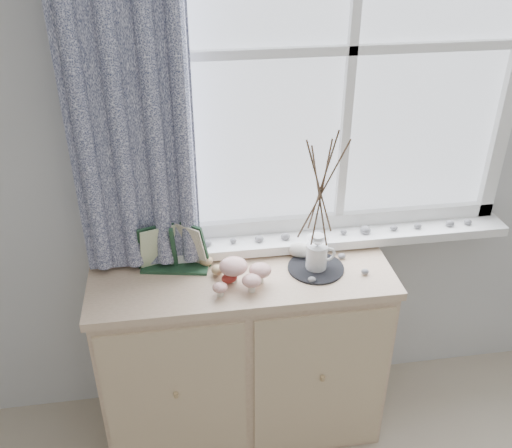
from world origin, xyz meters
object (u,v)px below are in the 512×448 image
(twig_pitcher, at_px, (321,188))
(botanical_book, at_px, (174,250))
(sideboard, at_px, (243,354))
(toadstool_cluster, at_px, (242,272))

(twig_pitcher, bearing_deg, botanical_book, 167.78)
(sideboard, bearing_deg, twig_pitcher, -1.86)
(sideboard, relative_size, botanical_book, 3.95)
(botanical_book, relative_size, toadstool_cluster, 1.31)
(twig_pitcher, bearing_deg, toadstool_cluster, -174.79)
(toadstool_cluster, distance_m, twig_pitcher, 0.43)
(twig_pitcher, bearing_deg, sideboard, 172.16)
(sideboard, bearing_deg, toadstool_cluster, -95.56)
(botanical_book, xyz_separation_m, twig_pitcher, (0.56, -0.06, 0.26))
(toadstool_cluster, relative_size, twig_pitcher, 0.37)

